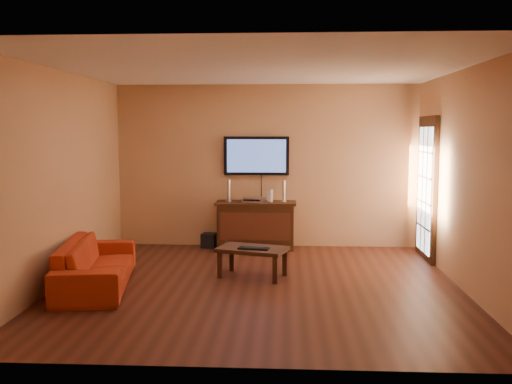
# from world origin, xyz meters

# --- Properties ---
(ground_plane) EXTENTS (5.00, 5.00, 0.00)m
(ground_plane) POSITION_xyz_m (0.00, 0.00, 0.00)
(ground_plane) COLOR #38180F
(ground_plane) RESTS_ON ground
(room_walls) EXTENTS (5.00, 5.00, 5.00)m
(room_walls) POSITION_xyz_m (0.00, 0.62, 1.69)
(room_walls) COLOR tan
(room_walls) RESTS_ON ground
(french_door) EXTENTS (0.07, 1.02, 2.22)m
(french_door) POSITION_xyz_m (2.46, 1.70, 1.05)
(french_door) COLOR black
(french_door) RESTS_ON ground
(media_console) EXTENTS (1.31, 0.50, 0.78)m
(media_console) POSITION_xyz_m (-0.16, 2.24, 0.39)
(media_console) COLOR black
(media_console) RESTS_ON ground
(television) EXTENTS (1.09, 0.08, 0.64)m
(television) POSITION_xyz_m (-0.16, 2.45, 1.52)
(television) COLOR black
(television) RESTS_ON ground
(coffee_table) EXTENTS (1.01, 0.77, 0.40)m
(coffee_table) POSITION_xyz_m (-0.11, 0.43, 0.34)
(coffee_table) COLOR black
(coffee_table) RESTS_ON ground
(sofa) EXTENTS (0.91, 2.05, 0.77)m
(sofa) POSITION_xyz_m (-2.03, -0.14, 0.39)
(sofa) COLOR #B03013
(sofa) RESTS_ON ground
(speaker_left) EXTENTS (0.10, 0.10, 0.36)m
(speaker_left) POSITION_xyz_m (-0.61, 2.24, 0.95)
(speaker_left) COLOR silver
(speaker_left) RESTS_ON media_console
(speaker_right) EXTENTS (0.10, 0.10, 0.35)m
(speaker_right) POSITION_xyz_m (0.29, 2.28, 0.94)
(speaker_right) COLOR silver
(speaker_right) RESTS_ON media_console
(av_receiver) EXTENTS (0.37, 0.30, 0.07)m
(av_receiver) POSITION_xyz_m (-0.20, 2.24, 0.82)
(av_receiver) COLOR silver
(av_receiver) RESTS_ON media_console
(game_console) EXTENTS (0.10, 0.15, 0.21)m
(game_console) POSITION_xyz_m (0.07, 2.29, 0.88)
(game_console) COLOR white
(game_console) RESTS_ON media_console
(subwoofer) EXTENTS (0.27, 0.27, 0.23)m
(subwoofer) POSITION_xyz_m (-0.95, 2.30, 0.12)
(subwoofer) COLOR black
(subwoofer) RESTS_ON ground
(bottle) EXTENTS (0.07, 0.07, 0.22)m
(bottle) POSITION_xyz_m (-0.60, 1.83, 0.10)
(bottle) COLOR white
(bottle) RESTS_ON ground
(keyboard) EXTENTS (0.42, 0.22, 0.02)m
(keyboard) POSITION_xyz_m (-0.09, 0.33, 0.41)
(keyboard) COLOR black
(keyboard) RESTS_ON coffee_table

